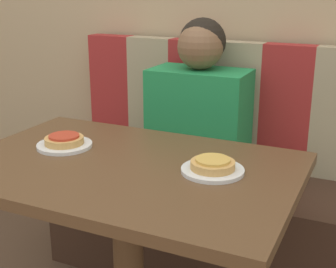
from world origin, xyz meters
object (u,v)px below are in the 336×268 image
plate_left (65,145)px  plate_right (213,170)px  person (199,104)px  pizza_left (64,140)px  pizza_right (213,164)px

plate_left → plate_right: same height
person → plate_right: person is taller
pizza_left → pizza_right: bearing=0.0°
plate_right → pizza_left: size_ratio=1.42×
pizza_left → plate_left: bearing=0.0°
plate_left → pizza_left: 0.02m
person → pizza_right: person is taller
plate_right → pizza_right: (0.00, 0.00, 0.02)m
person → pizza_right: bearing=-65.1°
plate_right → pizza_left: pizza_left is taller
person → plate_left: size_ratio=3.55×
plate_left → pizza_right: (0.54, 0.00, 0.02)m
person → plate_right: size_ratio=3.55×
pizza_left → pizza_right: (0.54, 0.00, 0.00)m
person → pizza_left: person is taller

